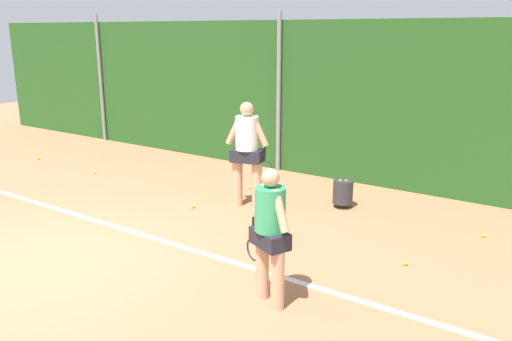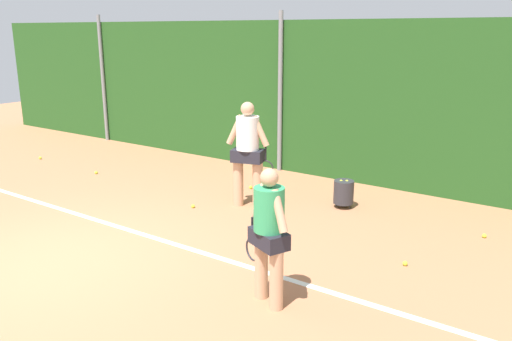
# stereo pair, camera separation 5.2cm
# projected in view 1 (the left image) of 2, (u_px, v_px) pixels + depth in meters

# --- Properties ---
(ground_plane) EXTENTS (31.49, 31.49, 0.00)m
(ground_plane) POSITION_uv_depth(u_px,v_px,m) (145.00, 224.00, 8.60)
(ground_plane) COLOR #B2704C
(hedge_fence_backdrop) EXTENTS (20.47, 0.25, 3.30)m
(hedge_fence_backdrop) POSITION_uv_depth(u_px,v_px,m) (283.00, 97.00, 11.61)
(hedge_fence_backdrop) COLOR #23511E
(hedge_fence_backdrop) RESTS_ON ground_plane
(fence_post_left) EXTENTS (0.10, 0.10, 3.50)m
(fence_post_left) POSITION_uv_depth(u_px,v_px,m) (101.00, 79.00, 14.66)
(fence_post_left) COLOR gray
(fence_post_left) RESTS_ON ground_plane
(fence_post_center) EXTENTS (0.10, 0.10, 3.50)m
(fence_post_center) POSITION_uv_depth(u_px,v_px,m) (279.00, 93.00, 11.45)
(fence_post_center) COLOR gray
(fence_post_center) RESTS_ON ground_plane
(court_baseline_paint) EXTENTS (14.96, 0.10, 0.01)m
(court_baseline_paint) POSITION_uv_depth(u_px,v_px,m) (129.00, 230.00, 8.32)
(court_baseline_paint) COLOR white
(court_baseline_paint) RESTS_ON ground_plane
(player_foreground_near) EXTENTS (0.73, 0.45, 1.63)m
(player_foreground_near) POSITION_uv_depth(u_px,v_px,m) (270.00, 230.00, 5.89)
(player_foreground_near) COLOR tan
(player_foreground_near) RESTS_ON ground_plane
(player_midcourt) EXTENTS (0.82, 0.47, 1.90)m
(player_midcourt) POSITION_uv_depth(u_px,v_px,m) (247.00, 149.00, 9.20)
(player_midcourt) COLOR tan
(player_midcourt) RESTS_ON ground_plane
(ball_hopper) EXTENTS (0.36, 0.36, 0.51)m
(ball_hopper) POSITION_uv_depth(u_px,v_px,m) (343.00, 192.00, 9.34)
(ball_hopper) COLOR #2D2D33
(ball_hopper) RESTS_ON ground_plane
(tennis_ball_1) EXTENTS (0.07, 0.07, 0.07)m
(tennis_ball_1) POSITION_uv_depth(u_px,v_px,m) (405.00, 263.00, 7.09)
(tennis_ball_1) COLOR #CCDB33
(tennis_ball_1) RESTS_ON ground_plane
(tennis_ball_2) EXTENTS (0.07, 0.07, 0.07)m
(tennis_ball_2) POSITION_uv_depth(u_px,v_px,m) (483.00, 235.00, 8.04)
(tennis_ball_2) COLOR #CCDB33
(tennis_ball_2) RESTS_ON ground_plane
(tennis_ball_3) EXTENTS (0.07, 0.07, 0.07)m
(tennis_ball_3) POSITION_uv_depth(u_px,v_px,m) (38.00, 158.00, 12.84)
(tennis_ball_3) COLOR #CCDB33
(tennis_ball_3) RESTS_ON ground_plane
(tennis_ball_5) EXTENTS (0.07, 0.07, 0.07)m
(tennis_ball_5) POSITION_uv_depth(u_px,v_px,m) (250.00, 187.00, 10.48)
(tennis_ball_5) COLOR #CCDB33
(tennis_ball_5) RESTS_ON ground_plane
(tennis_ball_6) EXTENTS (0.07, 0.07, 0.07)m
(tennis_ball_6) POSITION_uv_depth(u_px,v_px,m) (95.00, 173.00, 11.54)
(tennis_ball_6) COLOR #CCDB33
(tennis_ball_6) RESTS_ON ground_plane
(tennis_ball_8) EXTENTS (0.07, 0.07, 0.07)m
(tennis_ball_8) POSITION_uv_depth(u_px,v_px,m) (192.00, 206.00, 9.36)
(tennis_ball_8) COLOR #CCDB33
(tennis_ball_8) RESTS_ON ground_plane
(tennis_ball_9) EXTENTS (0.07, 0.07, 0.07)m
(tennis_ball_9) POSITION_uv_depth(u_px,v_px,m) (261.00, 170.00, 11.74)
(tennis_ball_9) COLOR #CCDB33
(tennis_ball_9) RESTS_ON ground_plane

